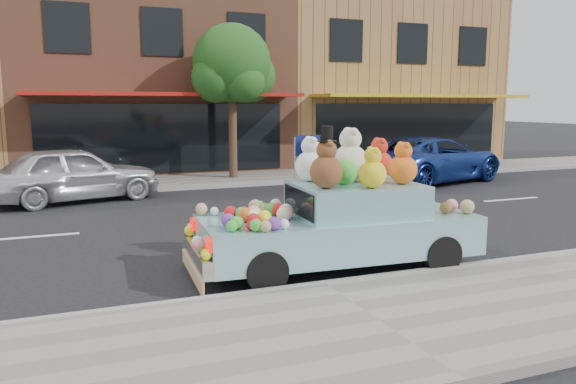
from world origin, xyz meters
name	(u,v)px	position (x,y,z in m)	size (l,w,h in m)	color
ground	(228,222)	(0.00, 0.00, 0.00)	(120.00, 120.00, 0.00)	black
near_sidewalk	(380,325)	(0.00, -6.50, 0.06)	(60.00, 3.00, 0.12)	gray
far_sidewalk	(175,182)	(0.00, 6.50, 0.06)	(60.00, 3.00, 0.12)	gray
near_kerb	(324,286)	(0.00, -5.00, 0.07)	(60.00, 0.12, 0.13)	gray
far_kerb	(184,188)	(0.00, 5.00, 0.07)	(60.00, 0.12, 0.13)	gray
storefront_mid	(148,78)	(0.00, 11.97, 3.64)	(10.00, 9.80, 7.30)	#90573D
storefront_right	(363,81)	(10.00, 11.97, 3.64)	(10.00, 9.80, 7.30)	olive
street_tree	(232,70)	(2.03, 6.55, 3.69)	(3.00, 2.70, 5.22)	#38281C
car_silver	(73,174)	(-3.11, 4.04, 0.75)	(1.77, 4.40, 1.50)	silver
car_blue	(432,159)	(8.07, 3.75, 0.76)	(2.52, 5.46, 1.52)	navy
art_car	(339,218)	(0.70, -4.07, 0.81)	(4.57, 1.99, 2.27)	black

